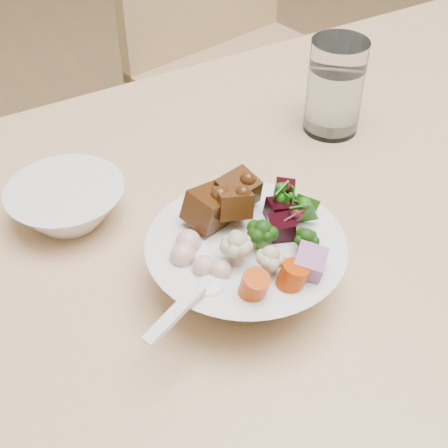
% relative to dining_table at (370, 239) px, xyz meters
% --- Properties ---
extents(dining_table, '(1.46, 0.85, 0.67)m').
position_rel_dining_table_xyz_m(dining_table, '(0.00, 0.00, 0.00)').
color(dining_table, '#D5B07E').
rests_on(dining_table, ground).
extents(chair_far, '(0.49, 0.49, 0.94)m').
position_rel_dining_table_xyz_m(chair_far, '(0.25, 0.66, -0.07)').
color(chair_far, tan).
rests_on(chair_far, ground).
extents(food_bowl, '(0.19, 0.19, 0.10)m').
position_rel_dining_table_xyz_m(food_bowl, '(-0.21, -0.03, 0.10)').
color(food_bowl, white).
rests_on(food_bowl, dining_table).
extents(soup_spoon, '(0.10, 0.05, 0.02)m').
position_rel_dining_table_xyz_m(soup_spoon, '(-0.28, -0.06, 0.12)').
color(soup_spoon, white).
rests_on(soup_spoon, food_bowl).
extents(water_glass, '(0.07, 0.07, 0.13)m').
position_rel_dining_table_xyz_m(water_glass, '(0.05, 0.15, 0.13)').
color(water_glass, silver).
rests_on(water_glass, dining_table).
extents(side_bowl, '(0.13, 0.13, 0.04)m').
position_rel_dining_table_xyz_m(side_bowl, '(-0.32, 0.16, 0.09)').
color(side_bowl, white).
rests_on(side_bowl, dining_table).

